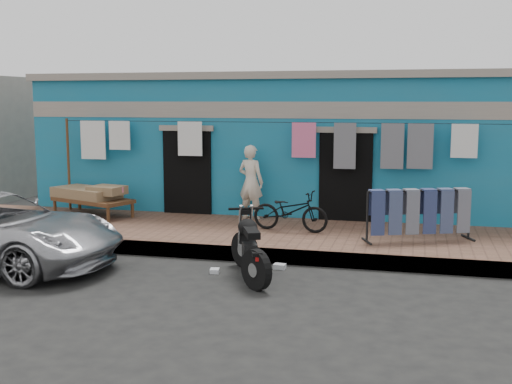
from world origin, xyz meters
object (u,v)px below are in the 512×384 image
object	(u,v)px
charpoy	(93,201)
jeans_rack	(419,214)
bicycle	(290,206)
motorcycle	(250,245)
seated_person	(251,182)

from	to	relation	value
charpoy	jeans_rack	world-z (taller)	jeans_rack
bicycle	motorcycle	xyz separation A→B (m)	(-0.13, -2.55, -0.21)
seated_person	charpoy	xyz separation A→B (m)	(-3.44, -0.52, -0.46)
bicycle	charpoy	size ratio (longest dim) A/B	0.70
bicycle	jeans_rack	bearing A→B (deg)	-89.10
bicycle	motorcycle	size ratio (longest dim) A/B	0.87
seated_person	jeans_rack	xyz separation A→B (m)	(3.47, -1.38, -0.30)
bicycle	charpoy	bearing A→B (deg)	90.47
motorcycle	charpoy	size ratio (longest dim) A/B	0.80
motorcycle	jeans_rack	size ratio (longest dim) A/B	0.85
motorcycle	jeans_rack	distance (m)	3.40
bicycle	seated_person	bearing A→B (deg)	52.22
jeans_rack	bicycle	bearing A→B (deg)	173.22
jeans_rack	seated_person	bearing A→B (deg)	158.40
charpoy	bicycle	bearing A→B (deg)	-7.21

